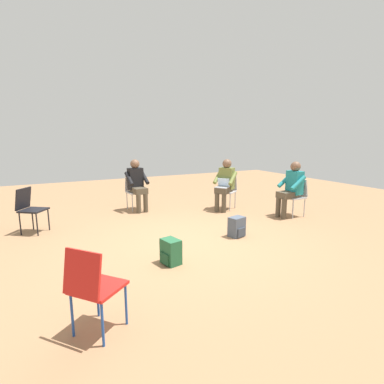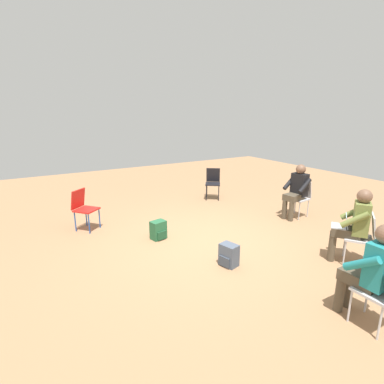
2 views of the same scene
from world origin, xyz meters
The scene contains 11 objects.
ground_plane centered at (0.00, 0.00, 0.00)m, with size 16.34×16.34×0.00m, color #99704C.
chair_south centered at (0.13, -2.69, 0.50)m, with size 0.44×0.48×0.85m.
chair_southwest centered at (-1.95, -1.70, 0.50)m, with size 0.58×0.57×0.85m.
chair_northeast centered at (1.84, 1.82, 0.50)m, with size 0.59×0.58×0.85m.
chair_southeast centered at (2.40, -1.79, 0.50)m, with size 0.58×0.57×0.85m.
chair_west centered at (-2.94, -0.40, 0.50)m, with size 0.44×0.40×0.85m.
person_with_laptop centered at (-1.81, -1.61, 0.69)m, with size 0.64×0.63×1.24m.
person_in_black centered at (0.11, -2.52, 0.69)m, with size 0.53×0.55×1.24m.
person_in_teal centered at (-2.77, -0.40, 0.69)m, with size 0.52×0.49×1.24m.
backpack_near_laptop_user centered at (0.61, 0.70, 0.16)m, with size 0.29×0.32×0.36m.
backpack_by_empty_chair centered at (-0.91, 0.16, 0.16)m, with size 0.32×0.29×0.36m.
Camera 2 is at (-4.34, 2.87, 2.39)m, focal length 28.00 mm.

